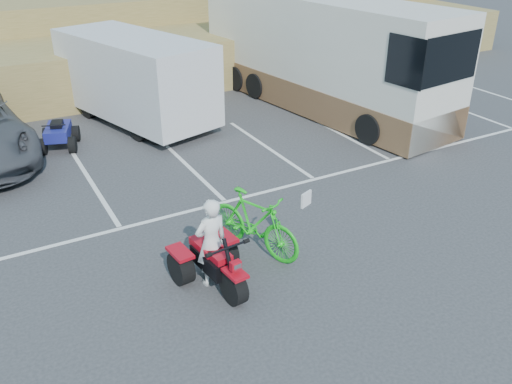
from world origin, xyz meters
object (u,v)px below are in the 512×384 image
cargo_trailer (135,77)px  rv_motorhome (320,61)px  rider (211,242)px  quad_atv_green (159,135)px  green_dirt_bike (254,223)px  quad_atv_blue (61,147)px  red_trike_atv (217,285)px

cargo_trailer → rv_motorhome: size_ratio=0.60×
rider → quad_atv_green: size_ratio=1.12×
rider → green_dirt_bike: rider is taller
rider → cargo_trailer: size_ratio=0.27×
green_dirt_bike → rv_motorhome: size_ratio=0.21×
green_dirt_bike → cargo_trailer: cargo_trailer is taller
quad_atv_blue → quad_atv_green: bearing=9.1°
rider → rv_motorhome: rv_motorhome is taller
red_trike_atv → rider: rider is taller
green_dirt_bike → rv_motorhome: rv_motorhome is taller
red_trike_atv → cargo_trailer: size_ratio=0.27×
rider → quad_atv_blue: 8.70m
cargo_trailer → rv_motorhome: (6.47, -1.61, 0.12)m
rv_motorhome → quad_atv_green: rv_motorhome is taller
quad_atv_green → cargo_trailer: bearing=77.5°
cargo_trailer → quad_atv_green: size_ratio=4.07×
red_trike_atv → quad_atv_blue: red_trike_atv is taller
rider → quad_atv_blue: (-1.25, 8.57, -0.92)m
quad_atv_blue → quad_atv_green: (3.02, -0.49, 0.00)m
quad_atv_green → red_trike_atv: bearing=-118.4°
rv_motorhome → quad_atv_blue: bearing=169.6°
rider → red_trike_atv: bearing=90.0°
cargo_trailer → rv_motorhome: rv_motorhome is taller
rider → cargo_trailer: (1.66, 9.74, 0.65)m
rv_motorhome → quad_atv_blue: size_ratio=7.67×
quad_atv_green → rv_motorhome: bearing=-15.8°
red_trike_atv → rv_motorhome: bearing=39.5°
quad_atv_green → rider: bearing=-118.7°
quad_atv_blue → quad_atv_green: size_ratio=0.88×
quad_atv_blue → cargo_trailer: bearing=40.4°
red_trike_atv → rv_motorhome: size_ratio=0.16×
green_dirt_bike → cargo_trailer: size_ratio=0.35×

